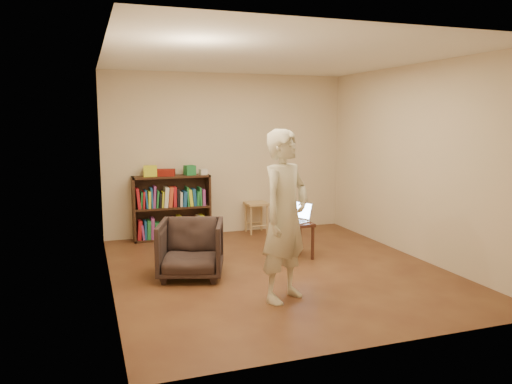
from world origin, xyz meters
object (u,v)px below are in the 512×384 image
object	(u,v)px
armchair	(191,249)
person	(285,216)
laptop	(297,217)
bookshelf	(172,211)
side_table	(292,228)
stool	(256,208)

from	to	relation	value
armchair	person	distance (m)	1.41
armchair	laptop	xyz separation A→B (m)	(1.56, 0.43, 0.21)
bookshelf	armchair	world-z (taller)	bookshelf
side_table	person	world-z (taller)	person
bookshelf	armchair	xyz separation A→B (m)	(-0.11, -2.02, -0.09)
stool	person	distance (m)	3.12
person	armchair	bearing A→B (deg)	95.14
bookshelf	person	xyz separation A→B (m)	(0.66, -3.07, 0.45)
bookshelf	stool	bearing A→B (deg)	-2.64
armchair	person	xyz separation A→B (m)	(0.78, -1.05, 0.54)
armchair	side_table	bearing A→B (deg)	33.26
stool	side_table	distance (m)	1.54
stool	person	bearing A→B (deg)	-103.58
armchair	person	bearing A→B (deg)	-35.70
armchair	laptop	world-z (taller)	laptop
bookshelf	person	size ratio (longest dim) A/B	0.68
stool	bookshelf	bearing A→B (deg)	177.36
side_table	bookshelf	bearing A→B (deg)	130.52
bookshelf	stool	size ratio (longest dim) A/B	2.35
person	laptop	bearing A→B (deg)	30.77
stool	side_table	world-z (taller)	stool
bookshelf	person	world-z (taller)	person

